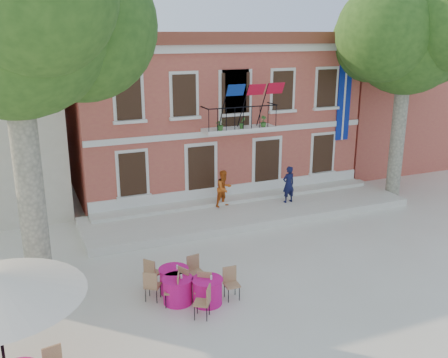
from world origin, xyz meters
TOP-DOWN VIEW (x-y plane):
  - ground at (0.00, 0.00)m, footprint 90.00×90.00m
  - main_building at (2.00, 9.99)m, footprint 13.50×9.59m
  - neighbor_east at (14.00, 11.00)m, footprint 9.40×9.40m
  - terrace at (2.00, 4.40)m, footprint 14.00×3.40m
  - plane_tree_west at (-6.62, 0.72)m, footprint 5.46×5.46m
  - plane_tree_east at (9.37, 4.09)m, footprint 4.96×4.96m
  - pedestrian_navy at (3.88, 4.45)m, footprint 0.63×0.45m
  - pedestrian_orange at (1.07, 5.03)m, footprint 0.93×0.83m
  - cafe_table_0 at (-2.95, -0.67)m, footprint 1.74×1.85m
  - cafe_table_1 at (-2.26, -1.67)m, footprint 1.66×1.87m
  - cafe_table_3 at (-3.03, -1.28)m, footprint 1.83×1.42m

SIDE VIEW (x-z plane):
  - ground at x=0.00m, z-range 0.00..0.00m
  - terrace at x=2.00m, z-range 0.00..0.30m
  - cafe_table_3 at x=-3.03m, z-range -0.05..0.90m
  - cafe_table_0 at x=-2.95m, z-range -0.05..0.90m
  - cafe_table_1 at x=-2.26m, z-range -0.05..0.90m
  - pedestrian_orange at x=1.07m, z-range 0.30..1.90m
  - pedestrian_navy at x=3.88m, z-range 0.30..1.92m
  - neighbor_east at x=14.00m, z-range 0.02..6.42m
  - main_building at x=2.00m, z-range 0.03..7.53m
  - plane_tree_east at x=9.37m, z-range 2.31..12.04m
  - plane_tree_west at x=-6.62m, z-range 2.52..13.24m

